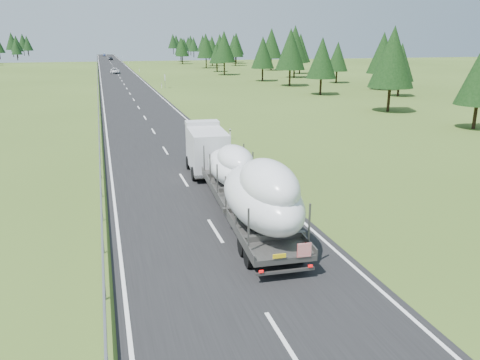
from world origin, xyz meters
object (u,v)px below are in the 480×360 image
object	(u,v)px
distant_van	(115,71)
distant_car_dark	(111,58)
boat_truck	(239,175)
highway_sign	(165,78)
distant_car_blue	(104,55)

from	to	relation	value
distant_van	distant_car_dark	xyz separation A→B (m)	(1.35, 89.52, 0.04)
boat_truck	distant_van	world-z (taller)	boat_truck
boat_truck	distant_car_dark	bearing A→B (deg)	90.31
highway_sign	distant_van	bearing A→B (deg)	100.10
highway_sign	boat_truck	xyz separation A→B (m)	(-5.35, -68.89, 0.32)
highway_sign	distant_van	distance (m)	44.50
boat_truck	distant_car_blue	xyz separation A→B (m)	(-3.06, 256.72, -1.47)
distant_car_dark	distant_car_blue	xyz separation A→B (m)	(-1.95, 54.51, -0.09)
distant_car_dark	highway_sign	bearing A→B (deg)	-89.99
highway_sign	distant_car_dark	bearing A→B (deg)	92.77
distant_car_dark	distant_car_blue	distance (m)	54.55
highway_sign	distant_car_blue	distance (m)	188.02
distant_van	distant_car_blue	distance (m)	144.03
distant_van	distant_car_dark	world-z (taller)	distant_car_dark
distant_van	distant_car_dark	bearing A→B (deg)	92.83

